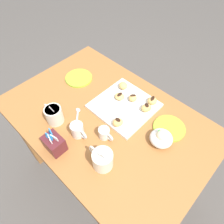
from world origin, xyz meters
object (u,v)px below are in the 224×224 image
at_px(saucer_lime_left, 79,78).
at_px(beignet_5, 133,98).
at_px(beignet_2, 118,122).
at_px(pastry_plate_square, 124,106).
at_px(beignet_4, 152,101).
at_px(dining_table, 107,132).
at_px(coffee_mug_cream_left, 102,159).
at_px(saucer_lime_right, 169,128).
at_px(beignet_1, 123,86).
at_px(coffee_mug_cream_right, 54,114).
at_px(beignet_0, 146,108).
at_px(ice_cream_bowl, 161,138).
at_px(beignet_3, 120,96).
at_px(chocolate_sauce_pitcher, 104,133).
at_px(cream_pitcher_white, 77,130).
at_px(sugar_caddy, 54,143).

relative_size(saucer_lime_left, beignet_5, 3.61).
distance_m(beignet_2, beignet_5, 0.18).
distance_m(pastry_plate_square, beignet_4, 0.15).
bearing_deg(dining_table, beignet_5, -99.42).
distance_m(coffee_mug_cream_left, saucer_lime_right, 0.37).
relative_size(coffee_mug_cream_left, beignet_1, 2.65).
distance_m(coffee_mug_cream_right, beignet_0, 0.46).
bearing_deg(pastry_plate_square, ice_cream_bowl, 170.87).
height_order(saucer_lime_right, beignet_3, beignet_3).
distance_m(coffee_mug_cream_left, ice_cream_bowl, 0.29).
bearing_deg(ice_cream_bowl, chocolate_sauce_pitcher, 37.69).
bearing_deg(coffee_mug_cream_left, chocolate_sauce_pitcher, -47.98).
distance_m(coffee_mug_cream_right, saucer_lime_right, 0.56).
bearing_deg(beignet_5, cream_pitcher_white, 80.95).
height_order(saucer_lime_right, beignet_4, beignet_4).
bearing_deg(beignet_2, chocolate_sauce_pitcher, 85.38).
distance_m(dining_table, beignet_4, 0.30).
bearing_deg(sugar_caddy, beignet_3, -91.34).
height_order(pastry_plate_square, saucer_lime_right, pastry_plate_square).
relative_size(saucer_lime_right, beignet_2, 2.96).
height_order(cream_pitcher_white, sugar_caddy, sugar_caddy).
height_order(ice_cream_bowl, saucer_lime_right, ice_cream_bowl).
distance_m(coffee_mug_cream_left, beignet_4, 0.42).
bearing_deg(saucer_lime_left, coffee_mug_cream_left, 150.16).
xyz_separation_m(coffee_mug_cream_left, chocolate_sauce_pitcher, (0.09, -0.10, -0.02)).
bearing_deg(beignet_3, dining_table, 103.26).
relative_size(sugar_caddy, beignet_1, 2.08).
bearing_deg(beignet_3, beignet_0, -168.27).
xyz_separation_m(coffee_mug_cream_left, beignet_1, (0.24, -0.39, -0.01)).
xyz_separation_m(coffee_mug_cream_right, beignet_1, (-0.10, -0.39, -0.01)).
bearing_deg(cream_pitcher_white, ice_cream_bowl, -141.99).
bearing_deg(pastry_plate_square, coffee_mug_cream_left, 115.86).
bearing_deg(dining_table, coffee_mug_cream_left, 131.48).
height_order(beignet_0, beignet_3, beignet_0).
bearing_deg(pastry_plate_square, beignet_3, -18.17).
xyz_separation_m(pastry_plate_square, cream_pitcher_white, (0.04, 0.28, 0.03)).
bearing_deg(sugar_caddy, chocolate_sauce_pitcher, -120.08).
bearing_deg(beignet_0, chocolate_sauce_pitcher, 78.78).
bearing_deg(beignet_0, pastry_plate_square, 24.80).
bearing_deg(cream_pitcher_white, saucer_lime_right, -131.90).
distance_m(coffee_mug_cream_left, saucer_lime_left, 0.56).
relative_size(cream_pitcher_white, beignet_4, 2.11).
height_order(beignet_3, beignet_4, beignet_4).
bearing_deg(beignet_3, beignet_2, 129.94).
distance_m(chocolate_sauce_pitcher, beignet_4, 0.31).
height_order(cream_pitcher_white, ice_cream_bowl, ice_cream_bowl).
bearing_deg(sugar_caddy, coffee_mug_cream_left, -155.76).
xyz_separation_m(coffee_mug_cream_left, beignet_2, (0.09, -0.19, -0.01)).
bearing_deg(coffee_mug_cream_right, beignet_3, -113.45).
relative_size(chocolate_sauce_pitcher, beignet_4, 1.85).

